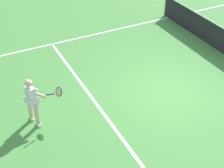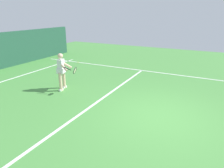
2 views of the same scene
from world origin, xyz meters
name	(u,v)px [view 2 (image 2 of 2)]	position (x,y,z in m)	size (l,w,h in m)	color
ground_plane	(160,116)	(0.00, 0.00, 0.00)	(26.19, 26.19, 0.00)	#4C9342
baseline_marking	(3,81)	(0.00, -7.57, 0.00)	(10.78, 0.10, 0.01)	white
service_line_marking	(97,102)	(0.00, -2.35, 0.00)	(9.78, 0.10, 0.01)	white
sideline_left_marking	(185,76)	(-4.89, 0.00, 0.00)	(0.10, 18.15, 0.01)	white
tennis_player	(62,70)	(-0.49, -4.31, 0.85)	(0.65, 1.08, 1.55)	beige
tennis_ball_near	(62,62)	(-4.28, -7.54, 0.03)	(0.07, 0.07, 0.07)	#D1E533
tennis_ball_mid	(78,62)	(-4.77, -6.65, 0.03)	(0.07, 0.07, 0.07)	#D1E533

